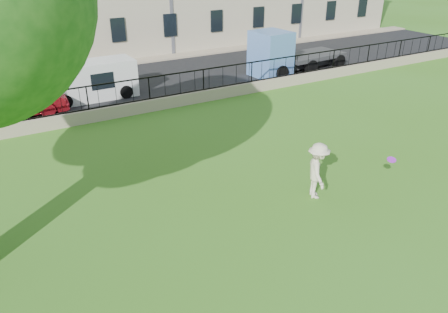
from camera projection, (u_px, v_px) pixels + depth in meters
ground at (306, 235)px, 12.50m from camera, size 120.00×120.00×0.00m
retaining_wall at (150, 105)px, 21.70m from camera, size 50.00×0.40×0.60m
iron_railing at (149, 88)px, 21.32m from camera, size 50.00×0.05×1.13m
street at (121, 87)px, 25.48m from camera, size 60.00×9.00×0.01m
sidewalk at (97, 66)px, 29.50m from camera, size 60.00×1.40×0.12m
man at (317, 171)px, 14.02m from camera, size 1.19×1.41×1.90m
frisbee at (392, 160)px, 12.99m from camera, size 0.30×0.29×0.12m
red_sedan at (15, 102)px, 20.72m from camera, size 4.77×2.00×1.53m
white_van at (90, 81)px, 23.14m from camera, size 4.72×1.91×1.97m
blue_truck at (298, 50)px, 28.11m from camera, size 6.75×2.85×2.76m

